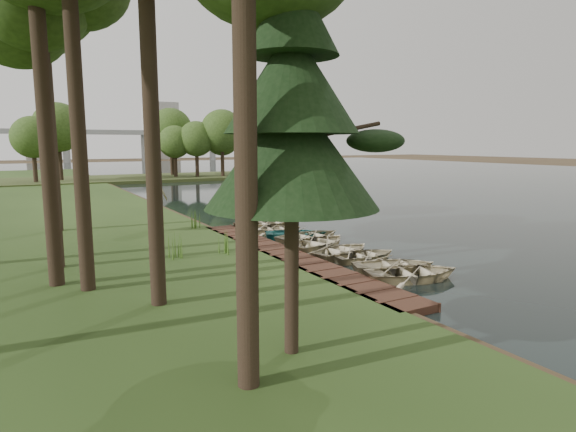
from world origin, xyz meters
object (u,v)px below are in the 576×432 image
rowboat_1 (394,263)px  rowboat_0 (413,270)px  pine_tree (292,113)px  boardwalk (286,257)px  rowboat_2 (365,253)px  stored_rowboat (162,224)px

rowboat_1 → rowboat_0: bearing=-168.1°
pine_tree → boardwalk: bearing=61.6°
rowboat_2 → pine_tree: (-7.56, -6.84, 5.29)m
boardwalk → pine_tree: 11.32m
boardwalk → rowboat_2: (2.85, -1.86, 0.21)m
rowboat_1 → stored_rowboat: stored_rowboat is taller
rowboat_1 → stored_rowboat: 13.41m
rowboat_2 → stored_rowboat: (-6.09, 10.01, 0.30)m
rowboat_2 → pine_tree: 11.49m
boardwalk → stored_rowboat: (-3.24, 8.14, 0.51)m
rowboat_1 → pine_tree: size_ratio=0.39×
rowboat_0 → stored_rowboat: bearing=40.0°
rowboat_0 → rowboat_1: rowboat_0 is taller
boardwalk → rowboat_1: size_ratio=4.90×
rowboat_0 → rowboat_1: (0.19, 1.20, -0.03)m
boardwalk → rowboat_0: rowboat_0 is taller
boardwalk → rowboat_0: (2.48, -5.09, 0.27)m
rowboat_2 → stored_rowboat: 11.72m
stored_rowboat → rowboat_0: bearing=-141.9°
boardwalk → rowboat_2: bearing=-33.2°
rowboat_2 → stored_rowboat: bearing=32.1°
boardwalk → pine_tree: (-4.71, -8.70, 5.50)m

